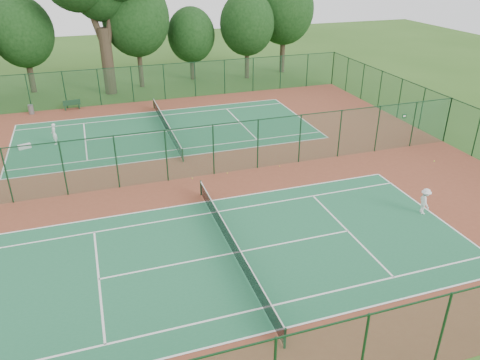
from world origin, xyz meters
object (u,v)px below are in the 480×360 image
object	(u,v)px
player_far	(54,134)
kit_bag	(25,147)
bench	(72,104)
player_near	(425,201)
trash_bin	(31,109)

from	to	relation	value
player_far	kit_bag	distance (m)	2.30
bench	kit_bag	world-z (taller)	bench
bench	kit_bag	size ratio (longest dim) A/B	1.75
kit_bag	player_near	bearing A→B (deg)	-56.54
bench	player_near	bearing A→B (deg)	-61.53
player_far	trash_bin	xyz separation A→B (m)	(-2.21, 8.36, -0.40)
player_far	kit_bag	size ratio (longest dim) A/B	1.81
trash_bin	bench	distance (m)	3.52
player_near	bench	world-z (taller)	player_near
player_far	trash_bin	bearing A→B (deg)	-163.12
trash_bin	bench	world-z (taller)	bench
player_near	player_far	bearing A→B (deg)	65.66
trash_bin	bench	bearing A→B (deg)	2.58
player_near	trash_bin	world-z (taller)	player_near
bench	kit_bag	bearing A→B (deg)	-118.76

